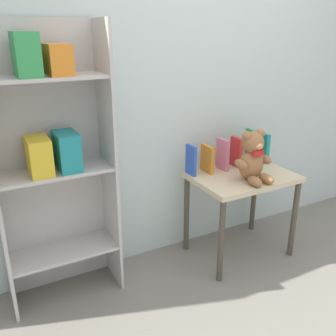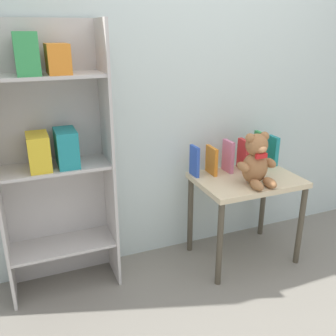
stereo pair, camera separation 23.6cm
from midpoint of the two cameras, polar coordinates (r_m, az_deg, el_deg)
wall_back at (r=2.62m, az=-0.16°, el=13.21°), size 4.80×0.06×2.50m
bookshelf_side at (r=2.25m, az=-20.30°, el=2.21°), size 0.66×0.30×1.64m
display_table at (r=2.67m, az=8.71°, el=-2.84°), size 0.70×0.50×0.62m
teddy_bear at (r=2.50m, az=10.21°, el=1.46°), size 0.26×0.24×0.34m
book_standing_blue at (r=2.57m, az=0.92°, el=1.15°), size 0.03×0.11×0.21m
book_standing_orange at (r=2.63m, az=3.45°, el=1.34°), size 0.03×0.14×0.19m
book_standing_pink at (r=2.69m, az=5.84°, el=2.05°), size 0.03×0.12×0.23m
book_standing_red at (r=2.76m, az=7.99°, el=2.40°), size 0.03×0.11×0.22m
book_standing_green at (r=2.82m, az=10.31°, el=3.10°), size 0.03×0.14×0.26m
book_standing_teal at (r=2.92m, az=12.07°, el=3.08°), size 0.03×0.11×0.22m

